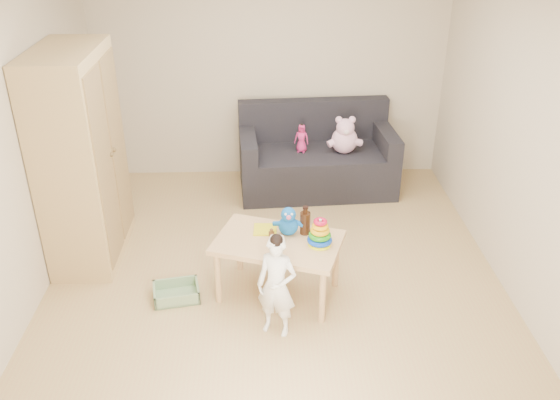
{
  "coord_description": "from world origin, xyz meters",
  "views": [
    {
      "loc": [
        -0.1,
        -4.39,
        3.11
      ],
      "look_at": [
        0.05,
        0.25,
        0.65
      ],
      "focal_mm": 38.0,
      "sensor_mm": 36.0,
      "label": 1
    }
  ],
  "objects_px": {
    "wardrobe": "(81,158)",
    "toddler": "(277,287)",
    "sofa": "(317,170)",
    "play_table": "(278,267)"
  },
  "relations": [
    {
      "from": "wardrobe",
      "to": "toddler",
      "type": "bearing_deg",
      "value": -35.47
    },
    {
      "from": "wardrobe",
      "to": "toddler",
      "type": "height_order",
      "value": "wardrobe"
    },
    {
      "from": "wardrobe",
      "to": "play_table",
      "type": "height_order",
      "value": "wardrobe"
    },
    {
      "from": "wardrobe",
      "to": "toddler",
      "type": "xyz_separation_m",
      "value": [
        1.71,
        -1.22,
        -0.55
      ]
    },
    {
      "from": "sofa",
      "to": "toddler",
      "type": "distance_m",
      "value": 2.55
    },
    {
      "from": "play_table",
      "to": "sofa",
      "type": "bearing_deg",
      "value": 75.93
    },
    {
      "from": "wardrobe",
      "to": "sofa",
      "type": "distance_m",
      "value": 2.67
    },
    {
      "from": "sofa",
      "to": "play_table",
      "type": "xyz_separation_m",
      "value": [
        -0.5,
        -2.0,
        0.02
      ]
    },
    {
      "from": "wardrobe",
      "to": "toddler",
      "type": "distance_m",
      "value": 2.18
    },
    {
      "from": "wardrobe",
      "to": "sofa",
      "type": "xyz_separation_m",
      "value": [
        2.24,
        1.26,
        -0.73
      ]
    }
  ]
}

